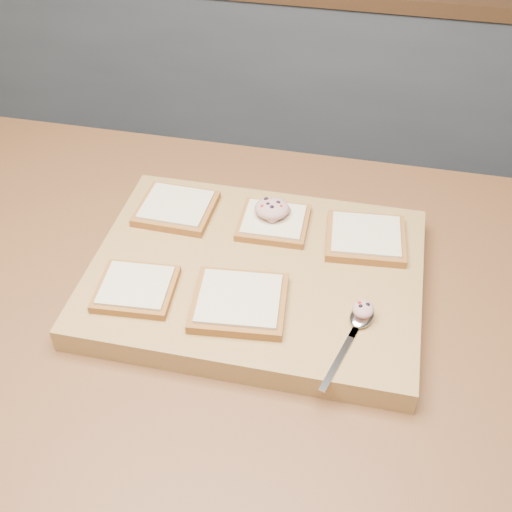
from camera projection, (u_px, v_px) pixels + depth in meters
The scene contains 11 objects.
island_counter at pixel (321, 468), 1.24m from camera, with size 2.00×0.80×0.90m.
back_counter at pixel (378, 100), 2.26m from camera, with size 3.60×0.62×0.94m.
cutting_board at pixel (256, 275), 0.97m from camera, with size 0.49×0.37×0.04m, color tan.
bread_far_left at pixel (176, 208), 1.04m from camera, with size 0.12×0.11×0.02m.
bread_far_center at pixel (274, 222), 1.02m from camera, with size 0.11×0.10×0.02m.
bread_far_right at pixel (366, 237), 0.99m from camera, with size 0.13×0.12×0.02m.
bread_near_left at pixel (136, 288), 0.91m from camera, with size 0.12×0.11×0.02m.
bread_near_center at pixel (239, 302), 0.89m from camera, with size 0.14×0.13×0.02m.
tuna_salad_dollop at pixel (272, 208), 1.01m from camera, with size 0.05×0.05×0.03m.
spoon at pixel (359, 322), 0.87m from camera, with size 0.06×0.16×0.01m.
spoon_salad at pixel (363, 309), 0.86m from camera, with size 0.03×0.03×0.02m.
Camera 1 is at (0.01, -0.65, 1.60)m, focal length 45.00 mm.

